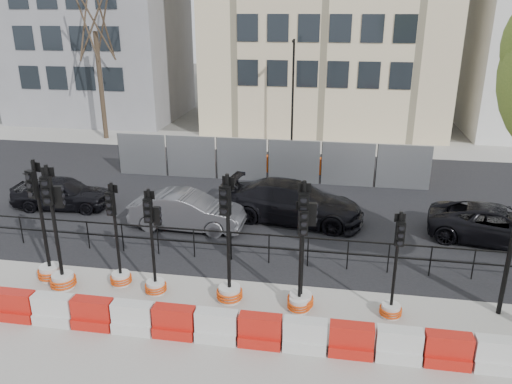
% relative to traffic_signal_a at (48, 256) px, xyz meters
% --- Properties ---
extents(ground, '(120.00, 120.00, 0.00)m').
position_rel_traffic_signal_a_xyz_m(ground, '(4.98, 0.84, -0.76)').
color(ground, '#51514C').
rests_on(ground, ground).
extents(sidewalk_near, '(40.00, 6.00, 0.02)m').
position_rel_traffic_signal_a_xyz_m(sidewalk_near, '(4.98, -2.16, -0.75)').
color(sidewalk_near, gray).
rests_on(sidewalk_near, ground).
extents(road, '(40.00, 14.00, 0.03)m').
position_rel_traffic_signal_a_xyz_m(road, '(4.98, 7.84, -0.74)').
color(road, black).
rests_on(road, ground).
extents(sidewalk_far, '(40.00, 4.00, 0.02)m').
position_rel_traffic_signal_a_xyz_m(sidewalk_far, '(4.98, 16.84, -0.75)').
color(sidewalk_far, gray).
rests_on(sidewalk_far, ground).
extents(building_grey, '(11.00, 9.06, 14.00)m').
position_rel_traffic_signal_a_xyz_m(building_grey, '(-9.02, 22.82, 6.24)').
color(building_grey, gray).
rests_on(building_grey, ground).
extents(kerb_railing, '(18.00, 0.04, 1.00)m').
position_rel_traffic_signal_a_xyz_m(kerb_railing, '(4.98, 2.04, -0.07)').
color(kerb_railing, black).
rests_on(kerb_railing, ground).
extents(heras_fencing, '(14.33, 1.72, 2.00)m').
position_rel_traffic_signal_a_xyz_m(heras_fencing, '(5.55, 10.70, -0.10)').
color(heras_fencing, gray).
rests_on(heras_fencing, ground).
extents(lamp_post_far, '(0.12, 0.56, 6.00)m').
position_rel_traffic_signal_a_xyz_m(lamp_post_far, '(5.48, 15.82, 2.46)').
color(lamp_post_far, black).
rests_on(lamp_post_far, ground).
extents(tree_bare_far, '(2.00, 2.00, 9.00)m').
position_rel_traffic_signal_a_xyz_m(tree_bare_far, '(-6.02, 16.34, 5.90)').
color(tree_bare_far, '#473828').
rests_on(tree_bare_far, ground).
extents(barrier_row, '(14.65, 0.50, 0.80)m').
position_rel_traffic_signal_a_xyz_m(barrier_row, '(4.98, -1.96, -0.39)').
color(barrier_row, red).
rests_on(barrier_row, ground).
extents(traffic_signal_a, '(0.72, 0.72, 3.67)m').
position_rel_traffic_signal_a_xyz_m(traffic_signal_a, '(0.00, 0.00, 0.00)').
color(traffic_signal_a, silver).
rests_on(traffic_signal_a, ground).
extents(traffic_signal_b, '(0.72, 0.72, 3.67)m').
position_rel_traffic_signal_a_xyz_m(traffic_signal_b, '(0.64, -0.38, 0.12)').
color(traffic_signal_b, silver).
rests_on(traffic_signal_b, ground).
extents(traffic_signal_c, '(0.61, 0.61, 3.12)m').
position_rel_traffic_signal_a_xyz_m(traffic_signal_c, '(2.16, 0.07, -0.11)').
color(traffic_signal_c, silver).
rests_on(traffic_signal_c, ground).
extents(traffic_signal_d, '(0.61, 0.61, 3.10)m').
position_rel_traffic_signal_a_xyz_m(traffic_signal_d, '(3.32, -0.20, -0.02)').
color(traffic_signal_d, silver).
rests_on(traffic_signal_d, ground).
extents(traffic_signal_e, '(0.72, 0.72, 3.64)m').
position_rel_traffic_signal_a_xyz_m(traffic_signal_e, '(5.43, -0.25, -0.01)').
color(traffic_signal_e, silver).
rests_on(traffic_signal_e, ground).
extents(traffic_signal_f, '(0.70, 0.70, 3.58)m').
position_rel_traffic_signal_a_xyz_m(traffic_signal_f, '(7.37, -0.26, 0.09)').
color(traffic_signal_f, silver).
rests_on(traffic_signal_f, ground).
extents(traffic_signal_g, '(0.62, 0.62, 3.15)m').
position_rel_traffic_signal_a_xyz_m(traffic_signal_g, '(7.34, -0.40, -0.11)').
color(traffic_signal_g, silver).
rests_on(traffic_signal_g, ground).
extents(traffic_signal_h, '(0.58, 0.58, 2.93)m').
position_rel_traffic_signal_a_xyz_m(traffic_signal_h, '(9.68, -0.27, -0.15)').
color(traffic_signal_h, silver).
rests_on(traffic_signal_h, ground).
extents(car_a, '(2.10, 4.06, 1.31)m').
position_rel_traffic_signal_a_xyz_m(car_a, '(-2.57, 5.28, -0.11)').
color(car_a, black).
rests_on(car_a, ground).
extents(car_b, '(1.69, 4.18, 1.35)m').
position_rel_traffic_signal_a_xyz_m(car_b, '(2.90, 4.21, -0.09)').
color(car_b, '#424247').
rests_on(car_b, ground).
extents(car_c, '(3.70, 5.81, 1.50)m').
position_rel_traffic_signal_a_xyz_m(car_c, '(6.61, 5.54, -0.01)').
color(car_c, black).
rests_on(car_c, ground).
extents(car_d, '(4.08, 5.43, 1.25)m').
position_rel_traffic_signal_a_xyz_m(car_d, '(13.57, 4.87, -0.13)').
color(car_d, black).
rests_on(car_d, ground).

